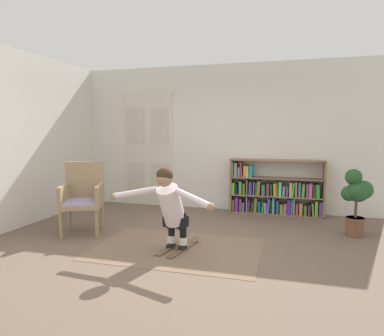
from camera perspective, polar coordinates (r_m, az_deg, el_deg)
ground_plane at (r=4.76m, az=-0.88°, el=-13.32°), size 7.20×7.20×0.00m
back_wall at (r=7.02m, az=5.20°, el=4.98°), size 6.00×0.10×2.90m
side_wall_left at (r=6.36m, az=-26.70°, el=4.25°), size 0.10×6.00×2.90m
double_door at (r=7.44m, az=-7.26°, el=3.32°), size 1.22×0.05×2.45m
rug at (r=4.79m, az=-2.44°, el=-13.15°), size 2.22×1.51×0.01m
bookshelf at (r=6.79m, az=13.27°, el=-3.90°), size 1.75×0.30×1.05m
wicker_chair at (r=5.68m, az=-17.57°, el=-4.33°), size 0.78×0.78×1.10m
potted_plant at (r=5.79m, az=25.54°, el=-4.30°), size 0.45×0.34×1.02m
skis_pair at (r=4.81m, az=-2.26°, el=-12.83°), size 0.42×0.81×0.07m
person_skier at (r=4.47m, az=-3.59°, el=-5.88°), size 1.45×0.74×1.06m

